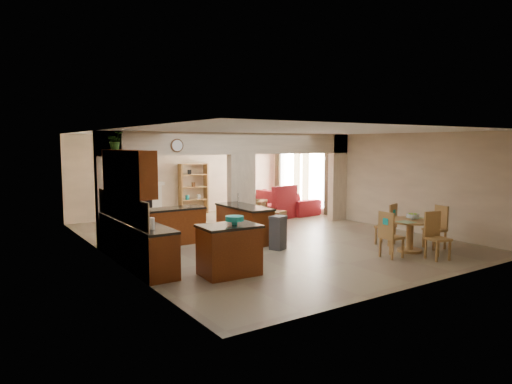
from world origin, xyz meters
TOP-DOWN VIEW (x-y plane):
  - floor at (0.00, 0.00)m, footprint 10.00×10.00m
  - ceiling at (0.00, 0.00)m, footprint 10.00×10.00m
  - wall_back at (0.00, 5.00)m, footprint 8.00×0.00m
  - wall_front at (0.00, -5.00)m, footprint 8.00×0.00m
  - wall_left at (-4.00, 0.00)m, footprint 0.00×10.00m
  - wall_right at (4.00, 0.00)m, footprint 0.00×10.00m
  - partition_left_pier at (-3.70, 1.00)m, footprint 0.60×0.25m
  - partition_center_pier at (0.00, 1.00)m, footprint 0.80×0.25m
  - partition_right_pier at (3.70, 1.00)m, footprint 0.60×0.25m
  - partition_header at (0.00, 1.00)m, footprint 8.00×0.25m
  - kitchen_counter at (-3.26, -0.25)m, footprint 2.52×3.29m
  - upper_cabinets at (-3.82, -0.80)m, footprint 0.35×2.40m
  - peninsula at (-0.60, -0.11)m, footprint 0.70×1.85m
  - wall_clock at (-2.00, 0.85)m, footprint 0.34×0.03m
  - rug at (1.20, 2.10)m, footprint 1.60×1.30m
  - fireplace at (-1.60, 4.83)m, footprint 1.60×0.35m
  - shelving_unit at (0.35, 4.82)m, footprint 1.00×0.32m
  - window_a at (3.97, 2.30)m, footprint 0.02×0.90m
  - window_b at (3.97, 4.00)m, footprint 0.02×0.90m
  - glazed_door at (3.97, 3.15)m, footprint 0.02×0.70m
  - drape_a_left at (3.93, 1.70)m, footprint 0.10×0.28m
  - drape_a_right at (3.93, 2.90)m, footprint 0.10×0.28m
  - drape_b_left at (3.93, 3.40)m, footprint 0.10×0.28m
  - drape_b_right at (3.93, 4.60)m, footprint 0.10×0.28m
  - ceiling_fan at (1.50, 3.00)m, footprint 1.00×1.00m
  - kitchen_island at (-2.47, -2.54)m, footprint 1.15×0.85m
  - teal_bowl at (-2.37, -2.58)m, footprint 0.35×0.35m
  - trash_can at (-0.44, -1.36)m, footprint 0.44×0.41m
  - dining_table at (1.97, -3.23)m, footprint 1.09×1.09m
  - fruit_bowl at (2.01, -3.26)m, footprint 0.29×0.29m
  - sofa at (3.30, 3.32)m, footprint 2.78×1.25m
  - chaise at (2.37, 2.45)m, footprint 1.26×1.11m
  - armchair at (1.23, 2.29)m, footprint 1.08×1.08m
  - ottoman at (1.62, 1.60)m, footprint 0.71×0.71m
  - plant at (-3.82, -0.03)m, footprint 0.37×0.33m
  - chair_north at (2.13, -2.47)m, footprint 0.53×0.53m
  - chair_east at (2.82, -3.36)m, footprint 0.50×0.50m
  - chair_south at (1.88, -3.96)m, footprint 0.51×0.51m
  - chair_west at (1.09, -3.36)m, footprint 0.43×0.43m

SIDE VIEW (x-z plane):
  - floor at x=0.00m, z-range 0.00..0.00m
  - rug at x=1.20m, z-range 0.00..0.01m
  - ottoman at x=1.62m, z-range 0.00..0.39m
  - chaise at x=2.37m, z-range 0.00..0.44m
  - armchair at x=1.23m, z-range 0.00..0.71m
  - trash_can at x=-0.44m, z-range 0.00..0.74m
  - sofa at x=3.30m, z-range 0.00..0.79m
  - peninsula at x=-0.60m, z-range 0.00..0.91m
  - kitchen_counter at x=-3.26m, z-range -0.27..1.20m
  - kitchen_island at x=-2.47m, z-range 0.00..0.97m
  - dining_table at x=1.97m, z-range 0.13..0.87m
  - chair_north at x=2.13m, z-range 0.04..1.07m
  - chair_east at x=2.82m, z-range 0.04..1.07m
  - chair_south at x=1.88m, z-range 0.04..1.07m
  - chair_west at x=1.09m, z-range 0.04..1.07m
  - fireplace at x=-1.60m, z-range 0.01..1.21m
  - fruit_bowl at x=2.01m, z-range 0.75..0.90m
  - shelving_unit at x=0.35m, z-range 0.00..1.80m
  - teal_bowl at x=-2.37m, z-range 0.96..1.13m
  - glazed_door at x=3.97m, z-range 0.00..2.10m
  - partition_center_pier at x=0.00m, z-range 0.00..2.20m
  - drape_a_left at x=3.93m, z-range 0.05..2.35m
  - drape_a_right at x=3.93m, z-range 0.05..2.35m
  - drape_b_left at x=3.93m, z-range 0.05..2.35m
  - drape_b_right at x=3.93m, z-range 0.05..2.35m
  - window_a at x=3.97m, z-range 0.25..2.15m
  - window_b at x=3.97m, z-range 0.25..2.15m
  - partition_left_pier at x=-3.70m, z-range 0.00..2.80m
  - partition_right_pier at x=3.70m, z-range 0.00..2.80m
  - wall_back at x=0.00m, z-range -2.60..5.40m
  - wall_front at x=0.00m, z-range -2.60..5.40m
  - wall_left at x=-4.00m, z-range -3.60..6.40m
  - wall_right at x=4.00m, z-range -3.60..6.40m
  - upper_cabinets at x=-3.82m, z-range 1.47..2.37m
  - wall_clock at x=-2.00m, z-range 2.28..2.62m
  - partition_header at x=0.00m, z-range 2.20..2.80m
  - plant at x=-3.82m, z-range 2.37..2.75m
  - ceiling_fan at x=1.50m, z-range 2.51..2.61m
  - ceiling at x=0.00m, z-range 2.80..2.80m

